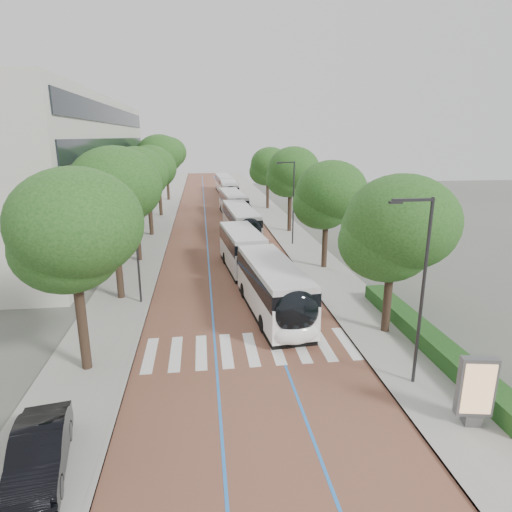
% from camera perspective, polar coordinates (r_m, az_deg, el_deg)
% --- Properties ---
extents(ground, '(160.00, 160.00, 0.00)m').
position_cam_1_polar(ground, '(21.19, -0.89, -13.60)').
color(ground, '#51544C').
rests_on(ground, ground).
extents(road, '(11.00, 140.00, 0.02)m').
position_cam_1_polar(road, '(59.33, -5.26, 5.52)').
color(road, brown).
rests_on(road, ground).
extents(sidewalk_left, '(4.00, 140.00, 0.12)m').
position_cam_1_polar(sidewalk_left, '(59.53, -12.52, 5.30)').
color(sidewalk_left, gray).
rests_on(sidewalk_left, ground).
extents(sidewalk_right, '(4.00, 140.00, 0.12)m').
position_cam_1_polar(sidewalk_right, '(60.05, 1.94, 5.75)').
color(sidewalk_right, gray).
rests_on(sidewalk_right, ground).
extents(kerb_left, '(0.20, 140.00, 0.14)m').
position_cam_1_polar(kerb_left, '(59.39, -10.69, 5.38)').
color(kerb_left, gray).
rests_on(kerb_left, ground).
extents(kerb_right, '(0.20, 140.00, 0.14)m').
position_cam_1_polar(kerb_right, '(59.77, 0.13, 5.71)').
color(kerb_right, gray).
rests_on(kerb_right, ground).
extents(zebra_crossing, '(10.55, 3.60, 0.01)m').
position_cam_1_polar(zebra_crossing, '(22.07, -0.66, -12.26)').
color(zebra_crossing, silver).
rests_on(zebra_crossing, ground).
extents(lane_line_left, '(0.12, 126.00, 0.01)m').
position_cam_1_polar(lane_line_left, '(59.29, -6.81, 5.49)').
color(lane_line_left, blue).
rests_on(lane_line_left, road).
extents(lane_line_right, '(0.12, 126.00, 0.01)m').
position_cam_1_polar(lane_line_right, '(59.40, -3.71, 5.58)').
color(lane_line_right, blue).
rests_on(lane_line_right, road).
extents(office_building, '(18.11, 40.00, 14.00)m').
position_cam_1_polar(office_building, '(49.67, -28.31, 9.94)').
color(office_building, beige).
rests_on(office_building, ground).
extents(hedge, '(1.20, 14.00, 0.80)m').
position_cam_1_polar(hedge, '(23.63, 21.98, -10.17)').
color(hedge, '#143A14').
rests_on(hedge, sidewalk_right).
extents(streetlight_near, '(1.82, 0.20, 8.00)m').
position_cam_1_polar(streetlight_near, '(18.50, 21.02, -2.84)').
color(streetlight_near, '#29292B').
rests_on(streetlight_near, sidewalk_right).
extents(streetlight_far, '(1.82, 0.20, 8.00)m').
position_cam_1_polar(streetlight_far, '(41.67, 4.79, 7.94)').
color(streetlight_far, '#29292B').
rests_on(streetlight_far, sidewalk_right).
extents(lamp_post_left, '(0.14, 0.14, 8.00)m').
position_cam_1_polar(lamp_post_left, '(27.41, -15.65, 1.91)').
color(lamp_post_left, '#29292B').
rests_on(lamp_post_left, sidewalk_left).
extents(trees_left, '(6.05, 60.77, 10.08)m').
position_cam_1_polar(trees_left, '(46.02, -14.38, 10.87)').
color(trees_left, black).
rests_on(trees_left, ground).
extents(trees_right, '(5.75, 47.69, 8.78)m').
position_cam_1_polar(trees_right, '(41.53, 6.37, 9.37)').
color(trees_right, black).
rests_on(trees_right, ground).
extents(lead_bus, '(4.25, 18.55, 3.20)m').
position_cam_1_polar(lead_bus, '(29.06, 0.26, -1.84)').
color(lead_bus, black).
rests_on(lead_bus, ground).
extents(bus_queued_0, '(3.17, 12.51, 3.20)m').
position_cam_1_polar(bus_queued_0, '(44.90, -2.02, 4.41)').
color(bus_queued_0, white).
rests_on(bus_queued_0, ground).
extents(bus_queued_1, '(3.21, 12.52, 3.20)m').
position_cam_1_polar(bus_queued_1, '(57.45, -3.05, 6.87)').
color(bus_queued_1, white).
rests_on(bus_queued_1, ground).
extents(bus_queued_2, '(2.71, 12.43, 3.20)m').
position_cam_1_polar(bus_queued_2, '(70.98, -3.60, 8.53)').
color(bus_queued_2, white).
rests_on(bus_queued_2, ground).
extents(bus_queued_3, '(2.93, 12.47, 3.20)m').
position_cam_1_polar(bus_queued_3, '(83.45, -4.27, 9.58)').
color(bus_queued_3, white).
rests_on(bus_queued_3, ground).
extents(ad_panel, '(1.34, 0.60, 2.69)m').
position_cam_1_polar(ad_panel, '(18.01, 27.25, -15.59)').
color(ad_panel, '#59595B').
rests_on(ad_panel, sidewalk_right).
extents(parked_car, '(2.29, 4.61, 1.45)m').
position_cam_1_polar(parked_car, '(16.18, -26.94, -22.28)').
color(parked_car, black).
rests_on(parked_car, sidewalk_left).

